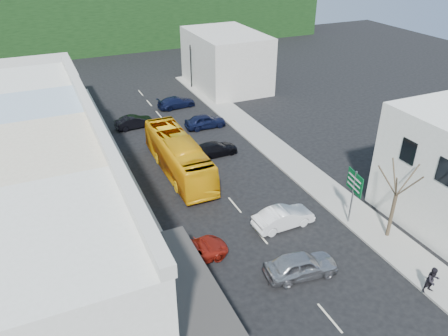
# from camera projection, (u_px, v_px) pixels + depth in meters

# --- Properties ---
(ground) EXTENTS (120.00, 120.00, 0.00)m
(ground) POSITION_uv_depth(u_px,v_px,m) (260.00, 235.00, 29.96)
(ground) COLOR black
(ground) RESTS_ON ground
(sidewalk_left) EXTENTS (3.00, 52.00, 0.15)m
(sidewalk_left) POSITION_uv_depth(u_px,v_px,m) (119.00, 187.00, 35.23)
(sidewalk_left) COLOR gray
(sidewalk_left) RESTS_ON ground
(sidewalk_right) EXTENTS (3.00, 52.00, 0.15)m
(sidewalk_right) POSITION_uv_depth(u_px,v_px,m) (280.00, 153.00, 40.59)
(sidewalk_right) COLOR gray
(sidewalk_right) RESTS_ON ground
(shopfront_row) EXTENTS (8.25, 30.00, 8.00)m
(shopfront_row) POSITION_uv_depth(u_px,v_px,m) (50.00, 189.00, 27.55)
(shopfront_row) COLOR silver
(shopfront_row) RESTS_ON ground
(distant_block_left) EXTENTS (8.00, 10.00, 6.00)m
(distant_block_left) POSITION_uv_depth(u_px,v_px,m) (38.00, 96.00, 45.78)
(distant_block_left) COLOR #B7B2A8
(distant_block_left) RESTS_ON ground
(distant_block_right) EXTENTS (8.00, 12.00, 7.00)m
(distant_block_right) POSITION_uv_depth(u_px,v_px,m) (226.00, 60.00, 56.15)
(distant_block_right) COLOR #B7B2A8
(distant_block_right) RESTS_ON ground
(hillside) EXTENTS (80.00, 26.00, 14.00)m
(hillside) POSITION_uv_depth(u_px,v_px,m) (82.00, 2.00, 78.15)
(hillside) COLOR black
(hillside) RESTS_ON ground
(bus) EXTENTS (2.51, 11.60, 3.10)m
(bus) POSITION_uv_depth(u_px,v_px,m) (178.00, 156.00, 36.87)
(bus) COLOR #FFB50C
(bus) RESTS_ON ground
(car_silver) EXTENTS (4.58, 2.29, 1.40)m
(car_silver) POSITION_uv_depth(u_px,v_px,m) (301.00, 266.00, 26.16)
(car_silver) COLOR #9E9EA3
(car_silver) RESTS_ON ground
(car_white) EXTENTS (4.46, 1.95, 1.40)m
(car_white) POSITION_uv_depth(u_px,v_px,m) (283.00, 218.00, 30.49)
(car_white) COLOR silver
(car_white) RESTS_ON ground
(car_red) EXTENTS (4.66, 2.06, 1.40)m
(car_red) POSITION_uv_depth(u_px,v_px,m) (194.00, 250.00, 27.43)
(car_red) COLOR maroon
(car_red) RESTS_ON ground
(car_black_near) EXTENTS (4.59, 2.06, 1.40)m
(car_black_near) POSITION_uv_depth(u_px,v_px,m) (215.00, 148.00, 40.07)
(car_black_near) COLOR black
(car_black_near) RESTS_ON ground
(car_navy_mid) EXTENTS (4.44, 1.89, 1.40)m
(car_navy_mid) POSITION_uv_depth(u_px,v_px,m) (205.00, 121.00, 45.59)
(car_navy_mid) COLOR black
(car_navy_mid) RESTS_ON ground
(car_black_far) EXTENTS (4.54, 2.18, 1.40)m
(car_black_far) POSITION_uv_depth(u_px,v_px,m) (134.00, 122.00, 45.56)
(car_black_far) COLOR black
(car_black_far) RESTS_ON ground
(car_navy_far) EXTENTS (4.67, 2.30, 1.40)m
(car_navy_far) POSITION_uv_depth(u_px,v_px,m) (176.00, 102.00, 50.71)
(car_navy_far) COLOR black
(car_navy_far) RESTS_ON ground
(pedestrian_left) EXTENTS (0.44, 0.62, 1.70)m
(pedestrian_left) POSITION_uv_depth(u_px,v_px,m) (156.00, 242.00, 27.66)
(pedestrian_left) COLOR black
(pedestrian_left) RESTS_ON sidewalk_left
(pedestrian_right) EXTENTS (0.77, 0.56, 1.70)m
(pedestrian_right) POSITION_uv_depth(u_px,v_px,m) (432.00, 280.00, 24.68)
(pedestrian_right) COLOR black
(pedestrian_right) RESTS_ON sidewalk_right
(direction_sign) EXTENTS (0.83, 1.97, 4.22)m
(direction_sign) POSITION_uv_depth(u_px,v_px,m) (352.00, 198.00, 30.12)
(direction_sign) COLOR #055122
(direction_sign) RESTS_ON ground
(street_tree) EXTENTS (3.25, 3.25, 6.64)m
(street_tree) POSITION_uv_depth(u_px,v_px,m) (396.00, 196.00, 28.16)
(street_tree) COLOR #382C1F
(street_tree) RESTS_ON ground
(traffic_signal) EXTENTS (1.35, 1.51, 5.59)m
(traffic_signal) POSITION_uv_depth(u_px,v_px,m) (191.00, 67.00, 55.85)
(traffic_signal) COLOR black
(traffic_signal) RESTS_ON ground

